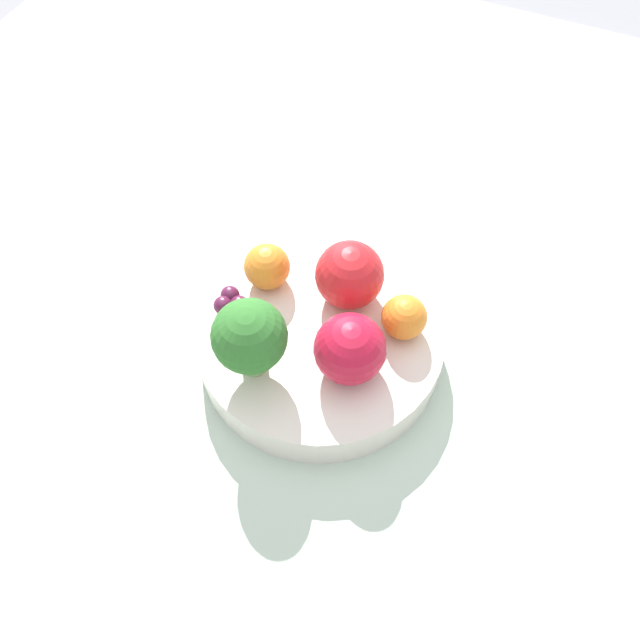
# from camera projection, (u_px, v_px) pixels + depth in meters

# --- Properties ---
(ground_plane) EXTENTS (6.00, 6.00, 0.00)m
(ground_plane) POSITION_uv_depth(u_px,v_px,m) (320.00, 360.00, 0.58)
(ground_plane) COLOR gray
(table_surface) EXTENTS (1.20, 1.20, 0.02)m
(table_surface) POSITION_uv_depth(u_px,v_px,m) (320.00, 355.00, 0.57)
(table_surface) COLOR #B2C6B2
(table_surface) RESTS_ON ground_plane
(bowl) EXTENTS (0.21, 0.21, 0.04)m
(bowl) POSITION_uv_depth(u_px,v_px,m) (320.00, 338.00, 0.55)
(bowl) COLOR silver
(bowl) RESTS_ON table_surface
(broccoli) EXTENTS (0.06, 0.06, 0.08)m
(broccoli) POSITION_uv_depth(u_px,v_px,m) (250.00, 338.00, 0.47)
(broccoli) COLOR #8CB76B
(broccoli) RESTS_ON bowl
(apple_red) EXTENTS (0.06, 0.06, 0.06)m
(apple_red) POSITION_uv_depth(u_px,v_px,m) (350.00, 275.00, 0.52)
(apple_red) COLOR red
(apple_red) RESTS_ON bowl
(apple_green) EXTENTS (0.06, 0.06, 0.06)m
(apple_green) POSITION_uv_depth(u_px,v_px,m) (350.00, 349.00, 0.49)
(apple_green) COLOR #B7142D
(apple_green) RESTS_ON bowl
(orange_front) EXTENTS (0.04, 0.04, 0.04)m
(orange_front) POSITION_uv_depth(u_px,v_px,m) (404.00, 317.00, 0.51)
(orange_front) COLOR orange
(orange_front) RESTS_ON bowl
(orange_back) EXTENTS (0.04, 0.04, 0.04)m
(orange_back) POSITION_uv_depth(u_px,v_px,m) (267.00, 267.00, 0.54)
(orange_back) COLOR orange
(orange_back) RESTS_ON bowl
(grape_cluster) EXTENTS (0.03, 0.03, 0.02)m
(grape_cluster) POSITION_uv_depth(u_px,v_px,m) (231.00, 302.00, 0.53)
(grape_cluster) COLOR #511938
(grape_cluster) RESTS_ON bowl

